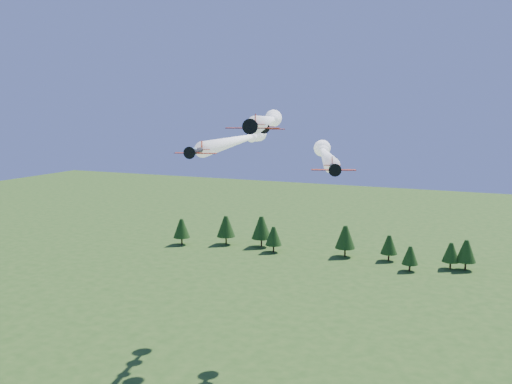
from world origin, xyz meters
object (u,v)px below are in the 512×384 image
at_px(plane_lead, 269,120).
at_px(plane_slot, 265,127).
at_px(plane_right, 325,154).
at_px(plane_left, 241,139).

xyz_separation_m(plane_lead, plane_slot, (4.44, -12.47, -0.82)).
distance_m(plane_right, plane_slot, 21.21).
distance_m(plane_left, plane_right, 17.88).
relative_size(plane_left, plane_right, 1.28).
xyz_separation_m(plane_left, plane_right, (17.71, 0.33, -2.38)).
bearing_deg(plane_right, plane_left, 161.41).
bearing_deg(plane_left, plane_right, -11.81).
height_order(plane_lead, plane_right, plane_lead).
xyz_separation_m(plane_lead, plane_right, (8.62, 7.54, -6.48)).
xyz_separation_m(plane_left, plane_slot, (13.54, -19.69, 3.28)).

